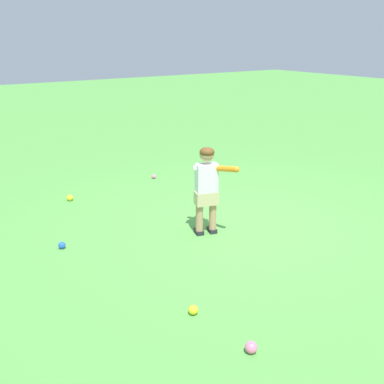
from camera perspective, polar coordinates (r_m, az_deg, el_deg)
The scene contains 7 objects.
ground_plane at distance 5.82m, azimuth 7.40°, elevation -4.50°, with size 40.00×40.00×0.00m, color #519942.
child_batter at distance 5.41m, azimuth 1.90°, elevation 1.16°, with size 0.35×0.62×1.08m.
play_ball_far_left at distance 4.10m, azimuth 0.16°, elevation -14.43°, with size 0.09×0.09×0.09m, color yellow.
play_ball_midfield at distance 7.77m, azimuth -4.77°, elevation 1.94°, with size 0.07×0.07×0.07m, color pink.
play_ball_behind_batter at distance 3.71m, azimuth 7.37°, elevation -18.59°, with size 0.10×0.10×0.10m, color pink.
play_ball_near_batter at distance 5.44m, azimuth -15.86°, elevation -6.38°, with size 0.08×0.08×0.08m, color blue.
play_ball_center_lawn at distance 6.93m, azimuth -14.93°, elevation -0.70°, with size 0.09×0.09×0.09m, color yellow.
Camera 1 is at (-3.62, -3.94, 2.30)m, focal length 42.93 mm.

